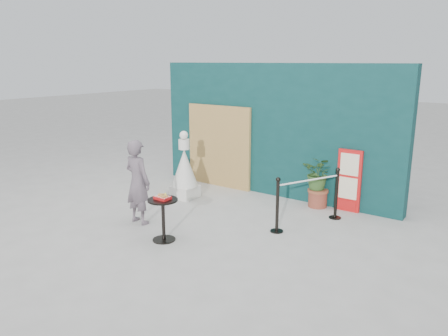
# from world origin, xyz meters

# --- Properties ---
(ground) EXTENTS (60.00, 60.00, 0.00)m
(ground) POSITION_xyz_m (0.00, 0.00, 0.00)
(ground) COLOR #ADAAA5
(ground) RESTS_ON ground
(back_wall) EXTENTS (6.00, 0.30, 3.00)m
(back_wall) POSITION_xyz_m (0.00, 3.15, 1.50)
(back_wall) COLOR #0A3030
(back_wall) RESTS_ON ground
(bamboo_fence) EXTENTS (1.80, 0.08, 2.00)m
(bamboo_fence) POSITION_xyz_m (-1.40, 2.94, 1.00)
(bamboo_fence) COLOR tan
(bamboo_fence) RESTS_ON ground
(woman) EXTENTS (0.62, 0.42, 1.63)m
(woman) POSITION_xyz_m (-1.13, -0.03, 0.81)
(woman) COLOR #62545E
(woman) RESTS_ON ground
(menu_board) EXTENTS (0.50, 0.07, 1.30)m
(menu_board) POSITION_xyz_m (1.90, 2.95, 0.65)
(menu_board) COLOR red
(menu_board) RESTS_ON ground
(statue) EXTENTS (0.60, 0.60, 1.54)m
(statue) POSITION_xyz_m (-1.44, 1.69, 0.63)
(statue) COLOR silver
(statue) RESTS_ON ground
(cafe_table) EXTENTS (0.52, 0.52, 0.75)m
(cafe_table) POSITION_xyz_m (-0.15, -0.39, 0.50)
(cafe_table) COLOR black
(cafe_table) RESTS_ON ground
(food_basket) EXTENTS (0.26, 0.19, 0.11)m
(food_basket) POSITION_xyz_m (-0.15, -0.39, 0.79)
(food_basket) COLOR red
(food_basket) RESTS_ON cafe_table
(planter) EXTENTS (0.65, 0.56, 1.11)m
(planter) POSITION_xyz_m (1.29, 2.85, 0.64)
(planter) COLOR brown
(planter) RESTS_ON ground
(stanchion_barrier) EXTENTS (0.84, 1.54, 1.03)m
(stanchion_barrier) POSITION_xyz_m (1.56, 1.75, 0.49)
(stanchion_barrier) COLOR black
(stanchion_barrier) RESTS_ON ground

